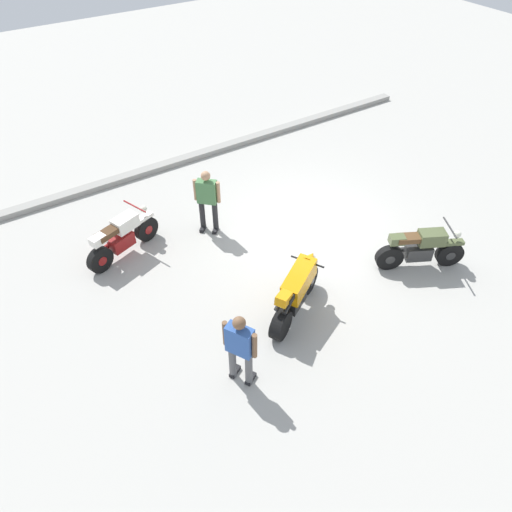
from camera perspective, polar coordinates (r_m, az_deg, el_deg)
ground_plane at (r=11.55m, az=6.32°, el=2.72°), size 40.00×40.00×0.00m
curb_edge at (r=14.70m, az=-4.85°, el=12.54°), size 14.00×0.30×0.15m
motorcycle_orange_sportbike at (r=9.28m, az=4.85°, el=-4.13°), size 1.79×1.13×1.14m
motorcycle_olive_vintage at (r=10.89m, az=19.06°, el=0.78°), size 1.80×1.08×1.07m
motorcycle_cream_vintage at (r=11.01m, az=-15.69°, el=2.15°), size 1.89×0.91×1.07m
person_in_blue_shirt at (r=7.97m, az=-1.92°, el=-10.76°), size 0.48×0.60×1.63m
person_in_green_shirt at (r=11.12m, az=-5.83°, el=6.90°), size 0.54×0.53×1.61m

